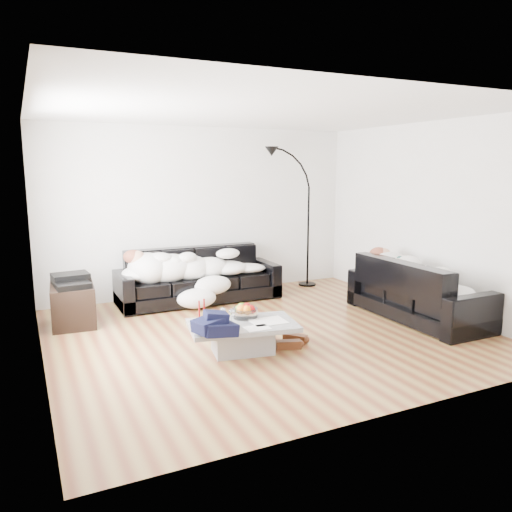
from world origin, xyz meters
name	(u,v)px	position (x,y,z in m)	size (l,w,h in m)	color
ground	(267,333)	(0.00, 0.00, 0.00)	(5.00, 5.00, 0.00)	brown
wall_back	(203,212)	(0.00, 2.25, 1.30)	(5.00, 0.02, 2.60)	silver
wall_left	(34,239)	(-2.50, 0.00, 1.30)	(0.02, 4.50, 2.60)	silver
wall_right	(428,217)	(2.50, 0.00, 1.30)	(0.02, 4.50, 2.60)	silver
ceiling	(267,112)	(0.00, 0.00, 2.60)	(5.00, 5.00, 0.00)	white
sofa_back	(199,276)	(-0.25, 1.75, 0.39)	(2.39, 0.83, 0.78)	black
sofa_right	(418,289)	(2.07, -0.33, 0.40)	(1.96, 0.84, 0.79)	black
sleeper_back	(200,261)	(-0.25, 1.70, 0.62)	(2.03, 0.70, 0.41)	white
sleeper_right	(419,272)	(2.07, -0.33, 0.63)	(1.68, 0.71, 0.41)	white
teal_cushion	(385,258)	(2.01, 0.28, 0.72)	(0.36, 0.30, 0.20)	#0A4945
coffee_table	(243,338)	(-0.53, -0.48, 0.17)	(1.14, 0.66, 0.33)	#939699
fruit_bowl	(245,310)	(-0.42, -0.31, 0.42)	(0.28, 0.28, 0.17)	white
wine_glass_a	(223,315)	(-0.72, -0.37, 0.41)	(0.07, 0.07, 0.16)	white
wine_glass_b	(213,319)	(-0.85, -0.44, 0.41)	(0.07, 0.07, 0.16)	white
wine_glass_c	(232,317)	(-0.65, -0.46, 0.42)	(0.07, 0.07, 0.17)	white
candle_left	(199,312)	(-0.94, -0.24, 0.45)	(0.04, 0.04, 0.23)	maroon
candle_right	(204,310)	(-0.87, -0.23, 0.45)	(0.04, 0.04, 0.24)	maroon
newspaper_a	(268,321)	(-0.26, -0.55, 0.34)	(0.38, 0.29, 0.01)	silver
newspaper_b	(257,328)	(-0.47, -0.71, 0.34)	(0.26, 0.18, 0.01)	silver
navy_jacket	(213,318)	(-0.95, -0.71, 0.51)	(0.38, 0.32, 0.19)	black
shoes	(292,341)	(0.05, -0.52, 0.05)	(0.46, 0.34, 0.11)	#472311
av_cabinet	(73,305)	(-2.08, 1.37, 0.26)	(0.52, 0.75, 0.52)	black
stereo	(71,280)	(-2.08, 1.37, 0.58)	(0.44, 0.34, 0.13)	black
floor_lamp	(308,226)	(1.76, 1.94, 1.02)	(0.74, 0.30, 2.03)	black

